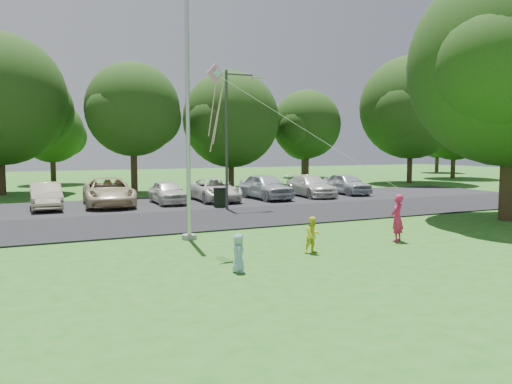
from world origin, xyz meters
name	(u,v)px	position (x,y,z in m)	size (l,w,h in m)	color
ground	(367,259)	(0.00, 0.00, 0.00)	(120.00, 120.00, 0.00)	#246219
park_road	(238,217)	(0.00, 9.00, 0.03)	(60.00, 6.00, 0.06)	black
parking_strip	(191,203)	(0.00, 15.50, 0.03)	(42.00, 7.00, 0.06)	black
flagpole	(188,114)	(-3.50, 5.00, 4.17)	(0.50, 0.50, 10.00)	#B7BABF
street_lamp	(232,127)	(0.86, 11.67, 4.08)	(1.91, 0.33, 6.79)	#3F3F44
trash_can	(220,198)	(0.58, 12.64, 0.52)	(0.65, 0.65, 1.04)	black
big_tree	(512,69)	(9.94, 3.39, 6.31)	(9.17, 8.48, 10.75)	#332316
tree_row	(173,111)	(1.59, 24.23, 5.71)	(64.35, 11.94, 10.88)	#332316
horizon_trees	(170,134)	(4.06, 33.88, 4.30)	(77.46, 7.20, 7.02)	#332316
parked_cars	(178,190)	(-0.77, 15.50, 0.74)	(23.39, 5.42, 1.49)	#B2B7BF
woman	(397,218)	(2.54, 1.69, 0.78)	(0.57, 0.37, 1.56)	#D21C53
child_yellow	(313,235)	(-0.92, 1.31, 0.54)	(0.52, 0.41, 1.08)	yellow
child_blue	(238,253)	(-3.79, 0.18, 0.48)	(0.47, 0.30, 0.96)	#84AECB
kite	(221,92)	(-3.25, 2.63, 4.67)	(6.24, 1.23, 3.71)	pink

